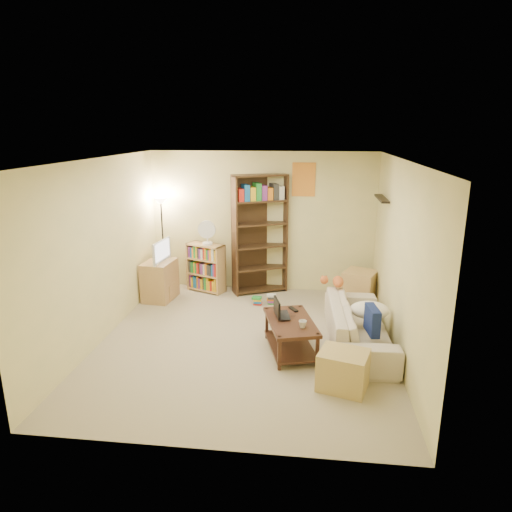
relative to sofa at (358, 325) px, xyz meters
name	(u,v)px	position (x,y,z in m)	size (l,w,h in m)	color
room	(245,228)	(-1.55, -0.08, 1.33)	(4.50, 4.54, 2.52)	tan
sofa	(358,325)	(0.00, 0.00, 0.00)	(0.86, 2.01, 0.58)	beige
navy_pillow	(372,320)	(0.11, -0.42, 0.26)	(0.38, 0.11, 0.34)	navy
cream_blanket	(370,310)	(0.14, 0.05, 0.21)	(0.53, 0.38, 0.23)	white
tabby_cat	(336,281)	(-0.29, 0.75, 0.37)	(0.45, 0.18, 0.16)	#D2632C
coffee_table	(291,331)	(-0.91, -0.32, 0.01)	(0.81, 1.13, 0.45)	#3B2117
laptop	(288,315)	(-0.96, -0.19, 0.18)	(0.28, 0.37, 0.03)	black
laptop_screen	(277,308)	(-1.10, -0.23, 0.30)	(0.01, 0.34, 0.23)	white
mug	(303,324)	(-0.76, -0.53, 0.21)	(0.14, 0.14, 0.10)	silver
tv_remote	(293,309)	(-0.89, 0.04, 0.17)	(0.06, 0.18, 0.02)	black
tv_stand	(160,280)	(-3.25, 1.38, 0.05)	(0.45, 0.63, 0.68)	tan
television	(158,251)	(-3.25, 1.38, 0.58)	(0.16, 0.65, 0.37)	black
tall_bookshelf	(260,232)	(-1.57, 1.96, 0.83)	(1.00, 0.69, 2.12)	#3A2316
short_bookshelf	(206,268)	(-2.55, 1.88, 0.15)	(0.74, 0.52, 0.88)	tan
desk_fan	(207,232)	(-2.50, 1.83, 0.83)	(0.31, 0.18, 0.44)	white
floor_lamp	(162,216)	(-3.35, 1.96, 1.06)	(0.29, 0.29, 1.70)	black
side_table	(360,287)	(0.17, 1.57, 0.00)	(0.50, 0.50, 0.57)	#DEAC6C
end_cabinet	(343,370)	(-0.28, -1.12, -0.07)	(0.53, 0.45, 0.45)	tan
book_stacks	(265,300)	(-1.41, 1.34, -0.21)	(0.40, 0.19, 0.17)	red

